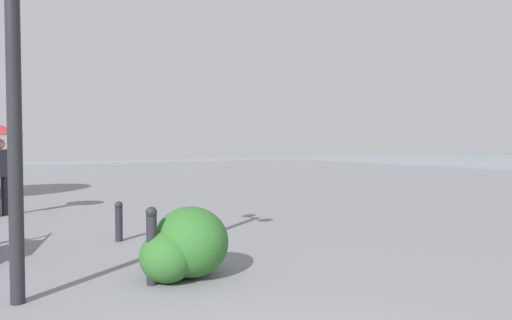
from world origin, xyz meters
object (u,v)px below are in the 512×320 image
lamppost (12,13)px  bollard_mid (119,220)px  pedestrian (0,144)px  bollard_near (152,244)px

lamppost → bollard_mid: bearing=-33.6°
pedestrian → bollard_mid: size_ratio=3.07×
pedestrian → lamppost: bearing=179.4°
pedestrian → bollard_near: pedestrian is taller
lamppost → bollard_mid: lamppost is taller
pedestrian → bollard_mid: (-4.00, -1.58, -1.25)m
bollard_near → bollard_mid: bollard_near is taller
lamppost → bollard_near: bearing=-93.8°
pedestrian → bollard_mid: 4.48m
pedestrian → bollard_mid: bearing=-158.5°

